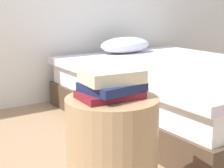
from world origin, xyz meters
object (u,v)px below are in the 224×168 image
at_px(side_table, 112,160).
at_px(book_cream, 111,76).
at_px(book_maroon, 110,95).
at_px(book_navy, 112,87).
at_px(bed, 179,90).

distance_m(side_table, book_cream, 0.38).
distance_m(book_maroon, book_navy, 0.04).
height_order(bed, book_cream, book_cream).
height_order(side_table, book_cream, book_cream).
relative_size(book_maroon, book_cream, 1.07).
distance_m(bed, book_navy, 1.62).
bearing_deg(book_maroon, bed, 39.48).
height_order(book_navy, book_cream, book_cream).
xyz_separation_m(book_maroon, book_navy, (0.01, 0.00, 0.03)).
bearing_deg(book_cream, book_navy, -12.84).
relative_size(side_table, book_cream, 2.32).
xyz_separation_m(side_table, book_navy, (0.00, 0.00, 0.33)).
bearing_deg(side_table, bed, 34.64).
distance_m(bed, book_cream, 1.63).
xyz_separation_m(book_maroon, book_cream, (0.01, 0.01, 0.08)).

